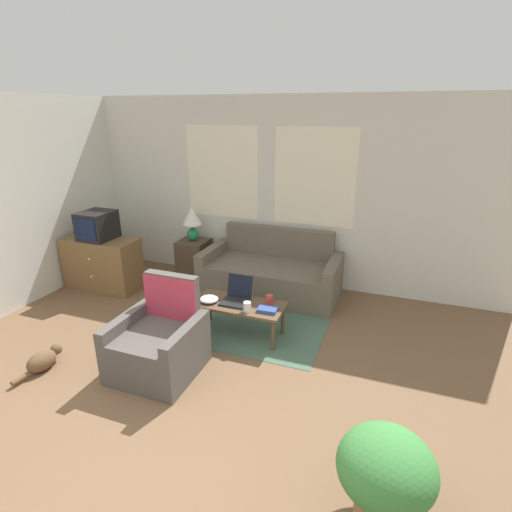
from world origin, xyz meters
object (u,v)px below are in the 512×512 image
Objects in this scene: laptop at (237,296)px; cup_yellow at (247,307)px; book_red at (267,310)px; armchair at (160,344)px; table_lamp at (192,220)px; couch at (271,274)px; potted_plant at (386,472)px; coffee_table at (239,307)px; television at (97,225)px; cup_navy at (269,299)px; cat_black at (43,360)px; snack_bowl at (209,299)px.

laptop reaches higher than cup_yellow.
book_red is (0.20, 0.08, -0.03)m from cup_yellow.
armchair is 1.77× the size of table_lamp.
laptop is 0.42m from book_red.
couch is 1.43m from table_lamp.
coffee_table is at bearing 134.17° from potted_plant.
laptop is (1.25, -1.29, -0.44)m from table_lamp.
couch is 4.03× the size of television.
armchair reaches higher than cup_yellow.
cup_navy is (0.36, 0.07, -0.01)m from laptop.
cat_black is (-1.53, -2.47, -0.17)m from couch.
snack_bowl is 0.38× the size of cat_black.
armchair is 0.81m from snack_bowl.
couch is 1.36m from cup_yellow.
table_lamp is 2.74m from cat_black.
coffee_table is (1.30, -1.34, -0.55)m from table_lamp.
potted_plant is (1.30, -1.65, -0.03)m from book_red.
television is (-2.29, -0.68, 0.65)m from couch.
laptop is (-0.05, 0.05, 0.11)m from coffee_table.
potted_plant is at bearing -46.23° from cup_yellow.
armchair is 0.98m from coffee_table.
television reaches higher than laptop.
potted_plant reaches higher than coffee_table.
book_red is (0.36, -0.06, 0.06)m from coffee_table.
armchair reaches higher than couch.
television is 4.34× the size of cup_yellow.
table_lamp reaches higher than book_red.
potted_plant reaches higher than snack_bowl.
potted_plant is (2.96, -3.05, -0.51)m from table_lamp.
potted_plant reaches higher than cup_navy.
cat_black is (-1.08, -0.42, -0.17)m from armchair.
book_red is at bearing -73.62° from couch.
book_red is at bearing 44.10° from armchair.
book_red is (0.68, 0.01, -0.01)m from snack_bowl.
snack_bowl is 2.57m from potted_plant.
couch is 1.32m from snack_bowl.
potted_plant is at bearing -60.06° from couch.
book_red reaches higher than cat_black.
cup_yellow is (0.15, -0.14, 0.10)m from coffee_table.
laptop is at bearing 136.94° from cup_yellow.
cup_yellow is at bearing -45.51° from table_lamp.
snack_bowl is 0.68m from book_red.
coffee_table is 0.34m from snack_bowl.
laptop is 0.59× the size of cat_black.
cup_yellow is at bearing -41.70° from coffee_table.
laptop is 2.45m from potted_plant.
cup_navy reaches higher than snack_bowl.
potted_plant is (1.67, -2.91, 0.11)m from couch.
laptop is at bearing -45.88° from table_lamp.
armchair reaches higher than cat_black.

